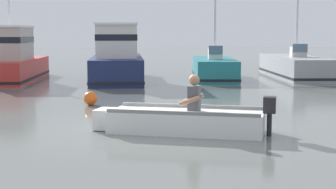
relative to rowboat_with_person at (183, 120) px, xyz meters
The scene contains 7 objects.
ground_plane 0.65m from the rowboat_with_person, 132.66° to the left, with size 120.00×120.00×0.00m, color slate.
rowboat_with_person is the anchor object (origin of this frame).
moored_boat_red 13.69m from the rowboat_with_person, 116.19° to the left, with size 2.23×6.30×3.52m.
moored_boat_navy 11.95m from the rowboat_with_person, 97.63° to the left, with size 2.13×6.66×2.39m.
moored_boat_teal 12.64m from the rowboat_with_person, 78.15° to the left, with size 2.09×5.10×4.61m.
moored_boat_grey 14.81m from the rowboat_with_person, 64.17° to the left, with size 2.17×6.83×4.58m.
mooring_buoy 4.81m from the rowboat_with_person, 116.84° to the left, with size 0.38×0.38×0.38m, color #E55919.
Camera 1 is at (-0.69, -11.27, 2.04)m, focal length 57.96 mm.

